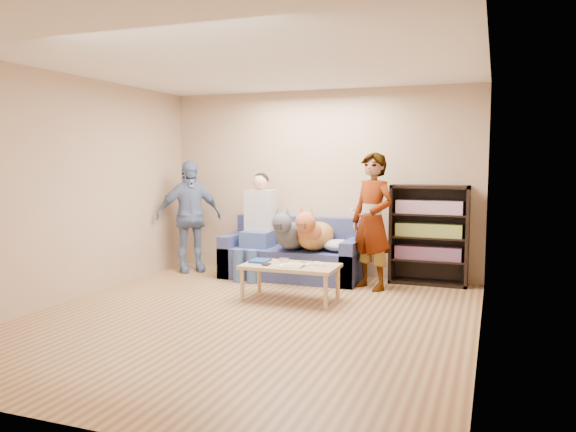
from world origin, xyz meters
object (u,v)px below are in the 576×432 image
at_px(camera_silver, 284,260).
at_px(bookshelf, 429,233).
at_px(person_standing_right, 372,221).
at_px(dog_gray, 292,234).
at_px(sofa, 294,257).
at_px(notebook_blue, 260,261).
at_px(coffee_table, 290,269).
at_px(person_seated, 258,222).
at_px(dog_tan, 314,234).
at_px(person_standing_left, 189,216).

relative_size(camera_silver, bookshelf, 0.08).
relative_size(person_standing_right, dog_gray, 1.37).
relative_size(person_standing_right, bookshelf, 1.32).
xyz_separation_m(camera_silver, bookshelf, (1.52, 1.33, 0.23)).
bearing_deg(bookshelf, sofa, -172.60).
bearing_deg(person_standing_right, bookshelf, 71.44).
bearing_deg(person_standing_right, dog_gray, -153.15).
relative_size(camera_silver, sofa, 0.06).
bearing_deg(notebook_blue, coffee_table, -7.13).
xyz_separation_m(camera_silver, sofa, (-0.28, 1.10, -0.16)).
xyz_separation_m(person_seated, bookshelf, (2.29, 0.36, -0.09)).
bearing_deg(dog_tan, coffee_table, -87.55).
bearing_deg(person_standing_left, bookshelf, -37.80).
bearing_deg(dog_tan, dog_gray, -170.09).
xyz_separation_m(person_standing_left, person_seated, (1.09, -0.01, -0.04)).
bearing_deg(person_standing_right, sofa, -163.71).
bearing_deg(bookshelf, dog_gray, -165.17).
xyz_separation_m(camera_silver, coffee_table, (0.12, -0.12, -0.07)).
relative_size(notebook_blue, camera_silver, 2.36).
distance_m(person_seated, dog_gray, 0.57).
xyz_separation_m(dog_gray, dog_tan, (0.29, 0.05, 0.01)).
relative_size(person_standing_left, sofa, 0.85).
height_order(person_standing_left, coffee_table, person_standing_left).
xyz_separation_m(sofa, coffee_table, (0.40, -1.22, 0.09)).
distance_m(person_standing_right, person_seated, 1.66).
height_order(dog_tan, bookshelf, bookshelf).
distance_m(dog_gray, coffee_table, 1.08).
distance_m(person_standing_right, dog_gray, 1.12).
relative_size(dog_gray, bookshelf, 0.96).
bearing_deg(camera_silver, dog_gray, 103.78).
bearing_deg(person_standing_left, person_standing_right, -47.74).
bearing_deg(bookshelf, person_standing_right, -139.74).
xyz_separation_m(notebook_blue, dog_tan, (0.36, 1.00, 0.21)).
height_order(person_standing_right, coffee_table, person_standing_right).
height_order(person_seated, dog_tan, person_seated).
xyz_separation_m(person_standing_right, notebook_blue, (-1.16, -0.86, -0.43)).
distance_m(person_standing_right, coffee_table, 1.28).
height_order(dog_gray, coffee_table, dog_gray).
distance_m(person_standing_right, sofa, 1.33).
bearing_deg(bookshelf, notebook_blue, -142.06).
bearing_deg(dog_gray, dog_tan, 9.91).
height_order(person_standing_left, person_seated, person_standing_left).
bearing_deg(person_standing_right, camera_silver, -106.86).
xyz_separation_m(person_standing_left, coffee_table, (1.97, -1.10, -0.44)).
relative_size(sofa, bookshelf, 1.46).
bearing_deg(coffee_table, sofa, 108.12).
bearing_deg(coffee_table, bookshelf, 46.07).
height_order(notebook_blue, sofa, sofa).
relative_size(person_standing_right, notebook_blue, 6.61).
distance_m(dog_tan, bookshelf, 1.50).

